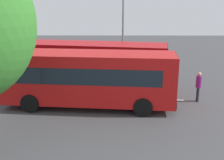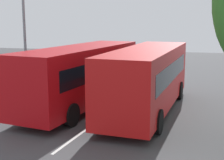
# 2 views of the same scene
# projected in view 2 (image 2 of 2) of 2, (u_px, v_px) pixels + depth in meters

# --- Properties ---
(ground_plane) EXTENTS (61.62, 61.62, 0.00)m
(ground_plane) POSITION_uv_depth(u_px,v_px,m) (113.00, 110.00, 16.42)
(ground_plane) COLOR #424244
(bus_far_left) EXTENTS (9.71, 3.24, 3.11)m
(bus_far_left) POSITION_uv_depth(u_px,v_px,m) (148.00, 77.00, 15.89)
(bus_far_left) COLOR red
(bus_far_left) RESTS_ON ground
(bus_center_left) EXTENTS (9.79, 3.94, 3.11)m
(bus_center_left) POSITION_uv_depth(u_px,v_px,m) (82.00, 74.00, 16.82)
(bus_center_left) COLOR #B70C11
(bus_center_left) RESTS_ON ground
(pedestrian) EXTENTS (0.33, 0.33, 1.81)m
(pedestrian) POSITION_uv_depth(u_px,v_px,m) (149.00, 70.00, 22.30)
(pedestrian) COLOR #232833
(pedestrian) RESTS_ON ground
(street_lamp) EXTENTS (1.08, 2.46, 7.97)m
(street_lamp) POSITION_uv_depth(u_px,v_px,m) (27.00, 17.00, 19.07)
(street_lamp) COLOR gray
(street_lamp) RESTS_ON ground
(lane_stripe_outer_left) EXTENTS (11.69, 1.47, 0.01)m
(lane_stripe_outer_left) POSITION_uv_depth(u_px,v_px,m) (113.00, 110.00, 16.42)
(lane_stripe_outer_left) COLOR silver
(lane_stripe_outer_left) RESTS_ON ground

